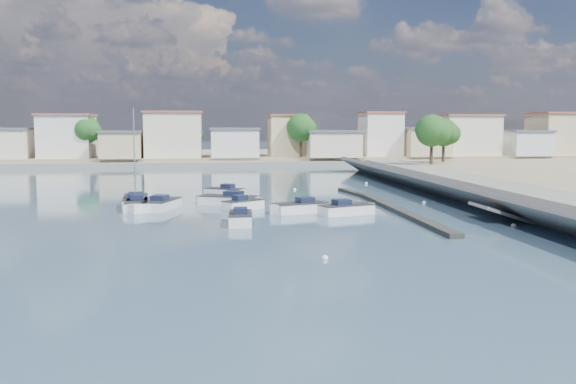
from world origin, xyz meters
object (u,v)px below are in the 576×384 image
Objects in this scene: motorboat_c at (226,200)px; sailboat at (136,201)px; motorboat_d at (298,208)px; motorboat_b at (245,205)px; motorboat_g at (137,206)px; motorboat_a at (240,218)px; motorboat_f at (223,192)px; motorboat_e at (163,204)px; motorboat_h at (349,210)px.

motorboat_c is 8.15m from sailboat.
sailboat is at bearing 154.62° from motorboat_d.
sailboat reaches higher than motorboat_b.
motorboat_g is 0.61× the size of sailboat.
motorboat_g is at bearing 175.89° from motorboat_b.
motorboat_a is 12.10m from motorboat_g.
motorboat_c and motorboat_f have the same top height.
motorboat_a is at bearing -87.24° from motorboat_f.
motorboat_a is 0.53× the size of sailboat.
motorboat_c is 5.96m from motorboat_e.
motorboat_h is 0.56× the size of sailboat.
motorboat_d is 0.92× the size of motorboat_e.
motorboat_c is at bearing 93.90° from motorboat_a.
motorboat_g is at bearing -159.09° from motorboat_c.
motorboat_g is (-2.18, -0.66, 0.00)m from motorboat_e.
motorboat_f is 0.78× the size of motorboat_g.
motorboat_c is 1.15× the size of motorboat_d.
motorboat_d is 15.46m from sailboat.
motorboat_h is at bearing -19.94° from motorboat_e.
motorboat_e is at bearing 124.13° from motorboat_a.
motorboat_g is (-7.69, -2.94, 0.00)m from motorboat_c.
motorboat_h is (9.85, -7.85, -0.00)m from motorboat_c.
motorboat_g is 3.21m from sailboat.
motorboat_b is 0.77× the size of motorboat_h.
sailboat reaches higher than motorboat_c.
motorboat_b is 0.70× the size of motorboat_g.
motorboat_b is at bearing -80.97° from motorboat_f.
motorboat_c is 7.00m from motorboat_f.
motorboat_f is at bearing 90.87° from motorboat_c.
sailboat is at bearing 178.28° from motorboat_c.
motorboat_b is 9.30m from motorboat_h.
motorboat_d is at bearing 159.94° from motorboat_h.
motorboat_b is at bearing 152.82° from motorboat_h.
motorboat_b is 3.94m from motorboat_c.
motorboat_d is (4.25, -2.78, -0.00)m from motorboat_b.
motorboat_a and motorboat_b have the same top height.
sailboat is (-17.99, 8.10, 0.03)m from motorboat_h.
motorboat_c is (-0.79, 11.57, 0.00)m from motorboat_a.
motorboat_c is at bearing 141.44° from motorboat_h.
motorboat_b is 10.46m from sailboat.
motorboat_a is at bearing -52.92° from sailboat.
sailboat reaches higher than motorboat_g.
motorboat_e is (-11.33, 4.10, 0.00)m from motorboat_d.
motorboat_e is 2.28m from motorboat_g.
motorboat_d is 0.93× the size of motorboat_g.
motorboat_d is (5.83, -6.38, -0.00)m from motorboat_c.
sailboat reaches higher than motorboat_h.
motorboat_b is at bearing 84.35° from motorboat_a.
sailboat is (-8.93, 11.82, 0.03)m from motorboat_a.
motorboat_c is 8.23m from motorboat_g.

